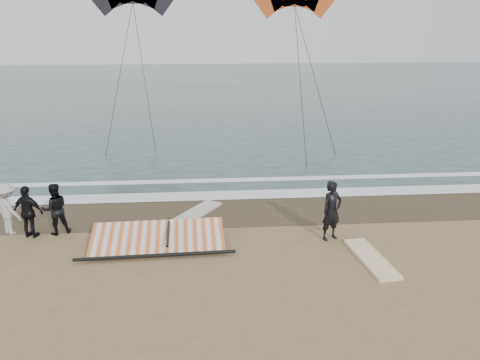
# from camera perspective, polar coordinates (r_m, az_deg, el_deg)

# --- Properties ---
(ground) EXTENTS (120.00, 120.00, 0.00)m
(ground) POSITION_cam_1_polar(r_m,az_deg,el_deg) (11.83, 0.34, -12.14)
(ground) COLOR #8C704C
(ground) RESTS_ON ground
(sea) EXTENTS (120.00, 54.00, 0.02)m
(sea) POSITION_cam_1_polar(r_m,az_deg,el_deg) (43.54, -3.29, 10.87)
(sea) COLOR #233838
(sea) RESTS_ON ground
(wet_sand) EXTENTS (120.00, 2.80, 0.01)m
(wet_sand) POSITION_cam_1_polar(r_m,az_deg,el_deg) (15.85, -1.00, -3.71)
(wet_sand) COLOR #4C3D2B
(wet_sand) RESTS_ON ground
(foam_near) EXTENTS (120.00, 0.90, 0.01)m
(foam_near) POSITION_cam_1_polar(r_m,az_deg,el_deg) (17.14, -1.28, -1.85)
(foam_near) COLOR white
(foam_near) RESTS_ON sea
(foam_far) EXTENTS (120.00, 0.45, 0.01)m
(foam_far) POSITION_cam_1_polar(r_m,az_deg,el_deg) (18.73, -1.57, -0.00)
(foam_far) COLOR white
(foam_far) RESTS_ON sea
(man_main) EXTENTS (0.77, 0.66, 1.78)m
(man_main) POSITION_cam_1_polar(r_m,az_deg,el_deg) (13.78, 11.12, -3.68)
(man_main) COLOR black
(man_main) RESTS_ON ground
(board_white) EXTENTS (0.88, 2.30, 0.09)m
(board_white) POSITION_cam_1_polar(r_m,az_deg,el_deg) (13.19, 15.70, -9.20)
(board_white) COLOR white
(board_white) RESTS_ON ground
(board_cream) EXTENTS (1.81, 2.26, 0.10)m
(board_cream) POSITION_cam_1_polar(r_m,az_deg,el_deg) (15.54, -5.49, -4.11)
(board_cream) COLOR beige
(board_cream) RESTS_ON ground
(trio_cluster) EXTENTS (2.46, 1.15, 1.60)m
(trio_cluster) POSITION_cam_1_polar(r_m,az_deg,el_deg) (15.19, -24.40, -3.31)
(trio_cluster) COLOR black
(trio_cluster) RESTS_ON ground
(sail_rig) EXTENTS (4.32, 1.89, 0.50)m
(sail_rig) POSITION_cam_1_polar(r_m,az_deg,el_deg) (13.71, -10.17, -6.94)
(sail_rig) COLOR black
(sail_rig) RESTS_ON ground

